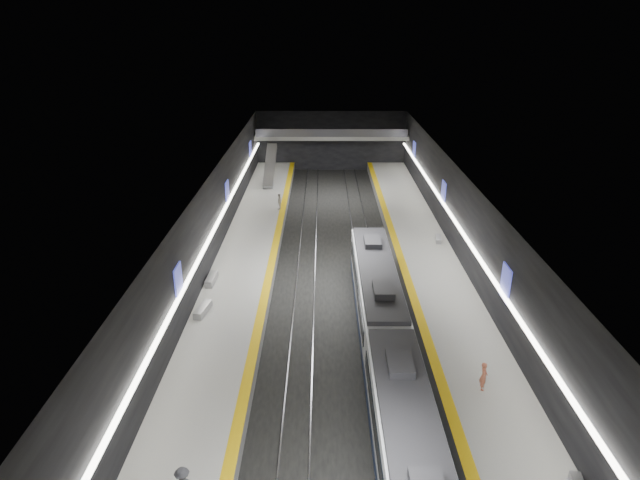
{
  "coord_description": "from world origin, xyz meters",
  "views": [
    {
      "loc": [
        -1.21,
        -36.9,
        19.29
      ],
      "look_at": [
        -1.38,
        4.3,
        2.2
      ],
      "focal_mm": 30.0,
      "sensor_mm": 36.0,
      "label": 1
    }
  ],
  "objects_px": {
    "passenger_right_a": "(484,376)",
    "bench_left_near": "(203,310)",
    "train": "(389,353)",
    "passenger_left_a": "(279,202)",
    "bench_right_far": "(438,239)",
    "escalator": "(270,166)",
    "bench_left_far": "(211,279)"
  },
  "relations": [
    {
      "from": "escalator",
      "to": "passenger_right_a",
      "type": "height_order",
      "value": "escalator"
    },
    {
      "from": "bench_left_near",
      "to": "bench_left_far",
      "type": "xyz_separation_m",
      "value": [
        -0.29,
        4.5,
        0.0
      ]
    },
    {
      "from": "escalator",
      "to": "bench_left_far",
      "type": "bearing_deg",
      "value": -94.21
    },
    {
      "from": "train",
      "to": "passenger_right_a",
      "type": "bearing_deg",
      "value": -18.05
    },
    {
      "from": "escalator",
      "to": "bench_left_far",
      "type": "xyz_separation_m",
      "value": [
        -2.0,
        -27.14,
        -1.65
      ]
    },
    {
      "from": "bench_left_far",
      "to": "passenger_left_a",
      "type": "xyz_separation_m",
      "value": [
        3.88,
        16.63,
        0.6
      ]
    },
    {
      "from": "train",
      "to": "bench_right_far",
      "type": "bearing_deg",
      "value": 70.72
    },
    {
      "from": "train",
      "to": "passenger_left_a",
      "type": "xyz_separation_m",
      "value": [
        -8.12,
        27.45,
        -0.35
      ]
    },
    {
      "from": "passenger_right_a",
      "to": "passenger_left_a",
      "type": "xyz_separation_m",
      "value": [
        -12.97,
        29.03,
        0.04
      ]
    },
    {
      "from": "bench_right_far",
      "to": "passenger_left_a",
      "type": "distance_m",
      "value": 17.03
    },
    {
      "from": "escalator",
      "to": "passenger_left_a",
      "type": "distance_m",
      "value": 10.73
    },
    {
      "from": "bench_left_near",
      "to": "bench_right_far",
      "type": "xyz_separation_m",
      "value": [
        18.35,
        12.65,
        -0.05
      ]
    },
    {
      "from": "bench_left_far",
      "to": "bench_right_far",
      "type": "xyz_separation_m",
      "value": [
        18.64,
        8.15,
        -0.05
      ]
    },
    {
      "from": "train",
      "to": "passenger_left_a",
      "type": "distance_m",
      "value": 28.63
    },
    {
      "from": "escalator",
      "to": "bench_left_near",
      "type": "xyz_separation_m",
      "value": [
        -1.71,
        -31.64,
        -1.65
      ]
    },
    {
      "from": "bench_left_far",
      "to": "train",
      "type": "bearing_deg",
      "value": -39.5
    },
    {
      "from": "passenger_right_a",
      "to": "passenger_left_a",
      "type": "relative_size",
      "value": 0.96
    },
    {
      "from": "passenger_right_a",
      "to": "bench_left_near",
      "type": "bearing_deg",
      "value": 76.01
    },
    {
      "from": "passenger_left_a",
      "to": "escalator",
      "type": "bearing_deg",
      "value": -162.8
    },
    {
      "from": "bench_left_far",
      "to": "bench_left_near",
      "type": "bearing_deg",
      "value": -83.77
    },
    {
      "from": "bench_left_near",
      "to": "passenger_left_a",
      "type": "xyz_separation_m",
      "value": [
        3.59,
        21.12,
        0.6
      ]
    },
    {
      "from": "bench_left_far",
      "to": "passenger_right_a",
      "type": "xyz_separation_m",
      "value": [
        16.86,
        -12.4,
        0.56
      ]
    },
    {
      "from": "bench_left_near",
      "to": "passenger_left_a",
      "type": "distance_m",
      "value": 21.44
    },
    {
      "from": "train",
      "to": "bench_left_far",
      "type": "bearing_deg",
      "value": 137.95
    },
    {
      "from": "escalator",
      "to": "passenger_right_a",
      "type": "relative_size",
      "value": 4.92
    },
    {
      "from": "bench_left_far",
      "to": "passenger_left_a",
      "type": "bearing_deg",
      "value": 79.41
    },
    {
      "from": "train",
      "to": "escalator",
      "type": "distance_m",
      "value": 39.27
    },
    {
      "from": "bench_left_near",
      "to": "train",
      "type": "bearing_deg",
      "value": -18.08
    },
    {
      "from": "bench_right_far",
      "to": "passenger_left_a",
      "type": "height_order",
      "value": "passenger_left_a"
    },
    {
      "from": "bench_left_far",
      "to": "passenger_left_a",
      "type": "relative_size",
      "value": 1.22
    },
    {
      "from": "train",
      "to": "passenger_left_a",
      "type": "relative_size",
      "value": 17.7
    },
    {
      "from": "bench_left_far",
      "to": "bench_right_far",
      "type": "height_order",
      "value": "bench_left_far"
    }
  ]
}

